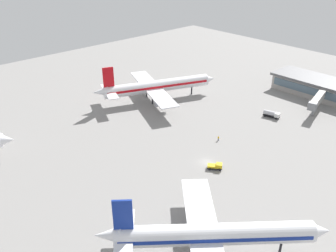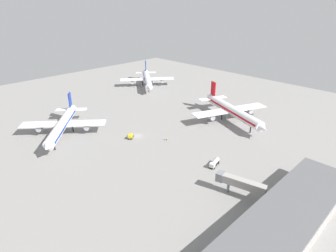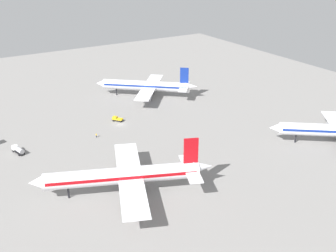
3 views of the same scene
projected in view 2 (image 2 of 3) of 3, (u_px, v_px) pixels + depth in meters
ground at (138, 136)px, 137.73m from camera, size 288.00×288.00×0.00m
terminal_building at (285, 222)px, 79.09m from camera, size 67.60×16.40×7.32m
airplane_at_gate at (147, 79)px, 214.50m from camera, size 36.78×43.48×15.63m
airplane_taxiing at (62, 124)px, 136.63m from camera, size 37.93×42.21×15.58m
airplane_distant at (232, 110)px, 152.57m from camera, size 43.58×52.76×16.82m
pushback_tractor at (130, 136)px, 135.07m from camera, size 4.59×4.28×1.90m
fuel_truck at (214, 163)px, 112.30m from camera, size 6.58×3.46×2.50m
ground_crew_worker at (167, 139)px, 132.95m from camera, size 0.57×0.44×1.67m
jet_bridge at (239, 183)px, 93.87m from camera, size 6.69×16.98×6.74m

